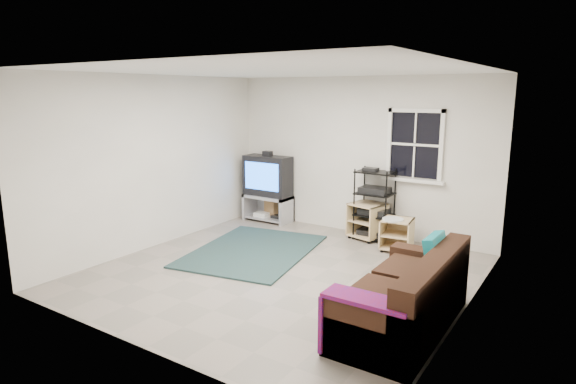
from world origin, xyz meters
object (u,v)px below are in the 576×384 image
Objects in this scene: tv_unit at (268,183)px; side_table_left at (369,219)px; av_rack at (374,209)px; side_table_right at (397,232)px; sofa at (406,299)px.

side_table_left is at bearing 0.45° from tv_unit.
av_rack is at bearing 0.40° from tv_unit.
side_table_left is 1.17× the size of side_table_right.
tv_unit is 0.68× the size of sofa.
side_table_left is 3.08m from sofa.
tv_unit is at bearing -179.60° from av_rack.
side_table_left is (-0.09, 0.00, -0.19)m from av_rack.
av_rack is at bearing 147.07° from side_table_right.
side_table_right is (0.52, -0.34, -0.22)m from av_rack.
tv_unit is at bearing -179.55° from side_table_left.
side_table_right is at bearing -32.93° from av_rack.
side_table_right is at bearing -29.16° from side_table_left.
sofa is (3.57, -2.63, -0.41)m from tv_unit.
av_rack reaches higher than sofa.
side_table_right is (0.61, -0.34, -0.03)m from side_table_left.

